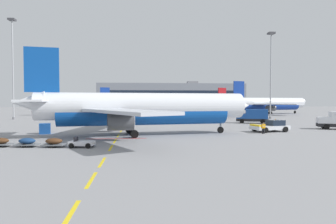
% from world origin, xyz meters
% --- Properties ---
extents(ground, '(400.00, 400.00, 0.00)m').
position_xyz_m(ground, '(40.00, 40.00, 0.00)').
color(ground, gray).
extents(apron_paint_markings, '(8.00, 94.82, 0.01)m').
position_xyz_m(apron_paint_markings, '(18.00, 36.27, 0.00)').
color(apron_paint_markings, yellow).
rests_on(apron_paint_markings, ground).
extents(airliner_foreground, '(34.77, 34.22, 12.20)m').
position_xyz_m(airliner_foreground, '(21.33, 25.42, 3.95)').
color(airliner_foreground, white).
rests_on(airliner_foreground, ground).
extents(pushback_tug, '(6.49, 4.21, 2.08)m').
position_xyz_m(pushback_tug, '(42.50, 28.73, 0.90)').
color(pushback_tug, silver).
rests_on(pushback_tug, ground).
extents(airliner_mid_left, '(28.36, 27.18, 10.23)m').
position_xyz_m(airliner_mid_left, '(-2.59, 94.62, 3.31)').
color(airliner_mid_left, silver).
rests_on(airliner_mid_left, ground).
extents(airliner_far_center, '(34.90, 34.02, 12.36)m').
position_xyz_m(airliner_far_center, '(71.01, 93.25, 4.00)').
color(airliner_far_center, white).
rests_on(airliner_far_center, ground).
extents(airliner_far_right, '(24.90, 23.50, 9.21)m').
position_xyz_m(airliner_far_right, '(38.38, 69.94, 2.98)').
color(airliner_far_right, silver).
rests_on(airliner_far_right, ground).
extents(catering_truck, '(7.40, 4.51, 3.14)m').
position_xyz_m(catering_truck, '(46.64, 47.12, 1.65)').
color(catering_truck, black).
rests_on(catering_truck, ground).
extents(baggage_train, '(11.69, 3.22, 1.14)m').
position_xyz_m(baggage_train, '(10.33, 15.38, 0.53)').
color(baggage_train, silver).
rests_on(baggage_train, ground).
extents(ground_crew_worker, '(0.69, 0.32, 1.73)m').
position_xyz_m(ground_crew_worker, '(39.87, 25.61, 0.99)').
color(ground_crew_worker, '#232328').
rests_on(ground_crew_worker, ground).
extents(uld_cargo_container, '(1.93, 1.90, 1.60)m').
position_xyz_m(uld_cargo_container, '(6.65, 29.01, 0.80)').
color(uld_cargo_container, '#194C9E').
rests_on(uld_cargo_container, ground).
extents(apron_light_mast_near, '(1.80, 1.80, 27.28)m').
position_xyz_m(apron_light_mast_near, '(-13.17, 67.11, 16.78)').
color(apron_light_mast_near, slate).
rests_on(apron_light_mast_near, ground).
extents(apron_light_mast_far, '(1.80, 1.80, 24.22)m').
position_xyz_m(apron_light_mast_far, '(57.87, 63.01, 15.11)').
color(apron_light_mast_far, slate).
rests_on(apron_light_mast_far, ground).
extents(terminal_satellite, '(83.06, 18.82, 16.46)m').
position_xyz_m(terminal_satellite, '(39.54, 154.87, 7.45)').
color(terminal_satellite, gray).
rests_on(terminal_satellite, ground).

